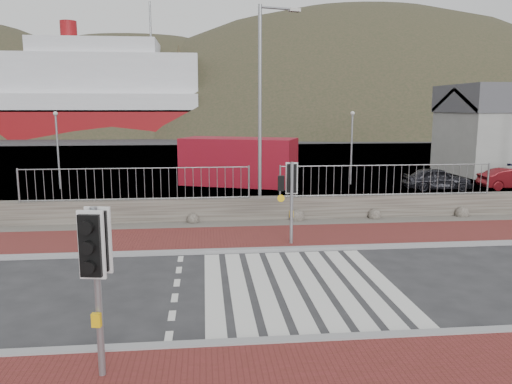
{
  "coord_description": "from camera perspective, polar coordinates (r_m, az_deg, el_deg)",
  "views": [
    {
      "loc": [
        -2.27,
        -11.5,
        4.3
      ],
      "look_at": [
        -0.76,
        3.0,
        1.84
      ],
      "focal_mm": 35.0,
      "sensor_mm": 36.0,
      "label": 1
    }
  ],
  "objects": [
    {
      "name": "water",
      "position": [
        74.56,
        -4.21,
        6.27
      ],
      "size": [
        220.0,
        50.0,
        0.05
      ],
      "primitive_type": "cube",
      "color": "#3F4C54",
      "rests_on": "ground"
    },
    {
      "name": "ferry",
      "position": [
        82.5,
        -22.01,
        9.65
      ],
      "size": [
        50.0,
        16.0,
        20.0
      ],
      "color": "maroon",
      "rests_on": "ground"
    },
    {
      "name": "car_b",
      "position": [
        29.92,
        27.21,
        1.34
      ],
      "size": [
        3.44,
        1.39,
        1.11
      ],
      "primitive_type": "imported",
      "rotation": [
        0.0,
        0.0,
        1.51
      ],
      "color": "#620E13",
      "rests_on": "ground"
    },
    {
      "name": "stone_wall",
      "position": [
        19.32,
        0.92,
        -1.91
      ],
      "size": [
        40.0,
        0.6,
        0.9
      ],
      "primitive_type": "cube",
      "color": "#48433B",
      "rests_on": "ground"
    },
    {
      "name": "railing",
      "position": [
        18.95,
        0.98,
        2.07
      ],
      "size": [
        18.07,
        0.07,
        1.22
      ],
      "color": "gray",
      "rests_on": "stone_wall"
    },
    {
      "name": "kerb_near",
      "position": [
        9.77,
        8.44,
        -16.33
      ],
      "size": [
        40.0,
        0.25,
        0.12
      ],
      "primitive_type": "cube",
      "color": "gray",
      "rests_on": "ground"
    },
    {
      "name": "traffic_signal_near",
      "position": [
        8.12,
        -17.82,
        -7.01
      ],
      "size": [
        0.44,
        0.31,
        2.82
      ],
      "rotation": [
        0.0,
        0.0,
        -0.17
      ],
      "color": "gray",
      "rests_on": "ground"
    },
    {
      "name": "sidewalk_far",
      "position": [
        16.71,
        2.07,
        -5.19
      ],
      "size": [
        40.0,
        3.0,
        0.08
      ],
      "primitive_type": "cube",
      "color": "maroon",
      "rests_on": "ground"
    },
    {
      "name": "zebra_crossing",
      "position": [
        12.48,
        4.98,
        -10.58
      ],
      "size": [
        4.62,
        5.6,
        0.01
      ],
      "color": "silver",
      "rests_on": "ground"
    },
    {
      "name": "quay",
      "position": [
        39.7,
        -2.64,
        3.37
      ],
      "size": [
        120.0,
        40.0,
        0.5
      ],
      "primitive_type": "cube",
      "color": "#4C4C4F",
      "rests_on": "ground"
    },
    {
      "name": "hills_backdrop",
      "position": [
        103.49,
        -0.74,
        -5.73
      ],
      "size": [
        254.0,
        90.0,
        100.0
      ],
      "color": "#29301D",
      "rests_on": "ground"
    },
    {
      "name": "traffic_signal_far",
      "position": [
        15.5,
        3.97,
        0.74
      ],
      "size": [
        0.65,
        0.28,
        2.66
      ],
      "rotation": [
        0.0,
        0.0,
        3.0
      ],
      "color": "gray",
      "rests_on": "ground"
    },
    {
      "name": "gravel_strip",
      "position": [
        18.64,
        1.21,
        -3.66
      ],
      "size": [
        40.0,
        1.5,
        0.06
      ],
      "primitive_type": "cube",
      "color": "#59544C",
      "rests_on": "ground"
    },
    {
      "name": "kerb_far",
      "position": [
        15.28,
        2.85,
        -6.58
      ],
      "size": [
        40.0,
        0.25,
        0.12
      ],
      "primitive_type": "cube",
      "color": "gray",
      "rests_on": "ground"
    },
    {
      "name": "ground",
      "position": [
        12.48,
        4.98,
        -10.61
      ],
      "size": [
        220.0,
        220.0,
        0.0
      ],
      "primitive_type": "plane",
      "color": "#28282B",
      "rests_on": "ground"
    },
    {
      "name": "shipping_container",
      "position": [
        28.21,
        -1.98,
        3.51
      ],
      "size": [
        6.83,
        4.76,
        2.63
      ],
      "primitive_type": "cube",
      "rotation": [
        0.0,
        0.0,
        -0.37
      ],
      "color": "maroon",
      "rests_on": "ground"
    },
    {
      "name": "streetlight",
      "position": [
        19.77,
        0.83,
        10.44
      ],
      "size": [
        1.71,
        0.59,
        8.17
      ],
      "rotation": [
        0.0,
        0.0,
        0.25
      ],
      "color": "gray",
      "rests_on": "ground"
    },
    {
      "name": "car_a",
      "position": [
        28.13,
        19.97,
        1.44
      ],
      "size": [
        3.56,
        1.65,
        1.18
      ],
      "primitive_type": "imported",
      "rotation": [
        0.0,
        0.0,
        1.5
      ],
      "color": "black",
      "rests_on": "ground"
    }
  ]
}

